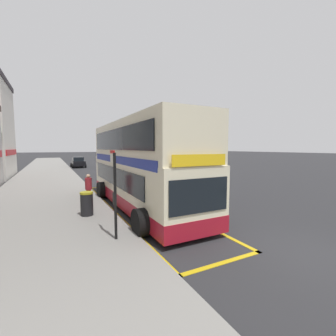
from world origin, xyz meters
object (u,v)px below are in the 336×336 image
object	(u,v)px
parked_car_black_kerbside	(78,162)
parked_car_navy_across	(139,163)
double_decker_bus	(139,168)
bus_stop_sign	(114,188)
pedestrian_waiting_near_sign	(89,188)
litter_bin	(87,204)

from	to	relation	value
parked_car_black_kerbside	parked_car_navy_across	distance (m)	10.14
parked_car_black_kerbside	parked_car_navy_across	size ratio (longest dim) A/B	1.00
parked_car_navy_across	double_decker_bus	bearing A→B (deg)	-112.25
bus_stop_sign	pedestrian_waiting_near_sign	bearing A→B (deg)	90.83
parked_car_navy_across	litter_bin	size ratio (longest dim) A/B	4.05
parked_car_black_kerbside	double_decker_bus	bearing A→B (deg)	-88.59
bus_stop_sign	litter_bin	size ratio (longest dim) A/B	2.77
bus_stop_sign	parked_car_black_kerbside	xyz separation A→B (m)	(2.05, 30.88, -1.01)
parked_car_black_kerbside	parked_car_navy_across	bearing A→B (deg)	-40.35
litter_bin	parked_car_navy_across	bearing A→B (deg)	64.34
bus_stop_sign	parked_car_navy_across	xyz separation A→B (m)	(9.68, 24.20, -1.01)
parked_car_black_kerbside	litter_bin	size ratio (longest dim) A/B	4.05
parked_car_black_kerbside	litter_bin	bearing A→B (deg)	-94.29
litter_bin	double_decker_bus	bearing A→B (deg)	16.97
double_decker_bus	bus_stop_sign	distance (m)	4.56
bus_stop_sign	parked_car_navy_across	world-z (taller)	bus_stop_sign
bus_stop_sign	parked_car_navy_across	size ratio (longest dim) A/B	0.68
parked_car_navy_across	bus_stop_sign	bearing A→B (deg)	-114.06
parked_car_navy_across	litter_bin	xyz separation A→B (m)	(-10.14, -21.11, -0.14)
pedestrian_waiting_near_sign	bus_stop_sign	bearing A→B (deg)	-89.17
double_decker_bus	litter_bin	size ratio (longest dim) A/B	10.40
bus_stop_sign	litter_bin	bearing A→B (deg)	98.53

